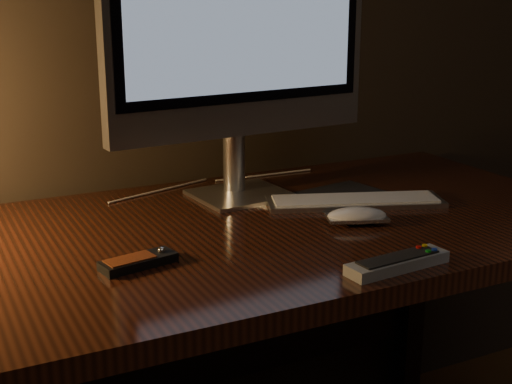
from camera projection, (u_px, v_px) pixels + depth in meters
name	position (u px, v px, depth m)	size (l,w,h in m)	color
desk	(210.00, 278.00, 1.49)	(1.60, 0.75, 0.75)	#36160C
monitor	(241.00, 22.00, 1.50)	(0.62, 0.20, 0.65)	silver
keyboard	(355.00, 201.00, 1.55)	(0.38, 0.11, 0.01)	silver
mousepad	(341.00, 197.00, 1.61)	(0.22, 0.18, 0.00)	black
mouse	(357.00, 218.00, 1.42)	(0.12, 0.06, 0.02)	white
media_remote	(138.00, 261.00, 1.20)	(0.14, 0.07, 0.02)	black
tv_remote	(397.00, 263.00, 1.19)	(0.20, 0.06, 0.03)	#919497
cable	(216.00, 184.00, 1.71)	(0.00, 0.00, 0.55)	white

